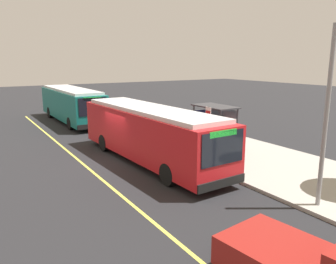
% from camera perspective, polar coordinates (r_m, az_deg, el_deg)
% --- Properties ---
extents(ground_plane, '(120.00, 120.00, 0.00)m').
position_cam_1_polar(ground_plane, '(18.93, -7.89, -4.39)').
color(ground_plane, '#232326').
extents(sidewalk_curb, '(44.00, 6.40, 0.15)m').
position_cam_1_polar(sidewalk_curb, '(21.91, 6.61, -1.87)').
color(sidewalk_curb, '#A8A399').
rests_on(sidewalk_curb, ground_plane).
extents(lane_stripe_center, '(36.00, 0.14, 0.01)m').
position_cam_1_polar(lane_stripe_center, '(18.21, -14.26, -5.31)').
color(lane_stripe_center, '#E0D64C').
rests_on(lane_stripe_center, ground_plane).
extents(transit_bus_main, '(11.37, 3.06, 2.95)m').
position_cam_1_polar(transit_bus_main, '(17.71, -3.18, -0.04)').
color(transit_bus_main, red).
rests_on(transit_bus_main, ground_plane).
extents(transit_bus_second, '(11.20, 2.68, 2.95)m').
position_cam_1_polar(transit_bus_second, '(30.67, -16.13, 4.67)').
color(transit_bus_second, '#146B66').
rests_on(transit_bus_second, ground_plane).
extents(bus_shelter, '(2.90, 1.60, 2.48)m').
position_cam_1_polar(bus_shelter, '(21.03, 8.00, 2.63)').
color(bus_shelter, '#333338').
rests_on(bus_shelter, sidewalk_curb).
extents(waiting_bench, '(1.60, 0.48, 0.95)m').
position_cam_1_polar(waiting_bench, '(20.98, 8.56, -0.99)').
color(waiting_bench, brown).
rests_on(waiting_bench, sidewalk_curb).
extents(route_sign_post, '(0.44, 0.08, 2.80)m').
position_cam_1_polar(route_sign_post, '(18.01, 6.85, 1.20)').
color(route_sign_post, '#333338').
rests_on(route_sign_post, sidewalk_curb).
extents(pedestrian_commuter, '(0.24, 0.40, 1.69)m').
position_cam_1_polar(pedestrian_commuter, '(17.84, 9.86, -1.76)').
color(pedestrian_commuter, '#282D47').
rests_on(pedestrian_commuter, sidewalk_curb).
extents(utility_pole, '(0.16, 0.16, 6.40)m').
position_cam_1_polar(utility_pole, '(12.86, 25.35, 2.04)').
color(utility_pole, gray).
rests_on(utility_pole, sidewalk_curb).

